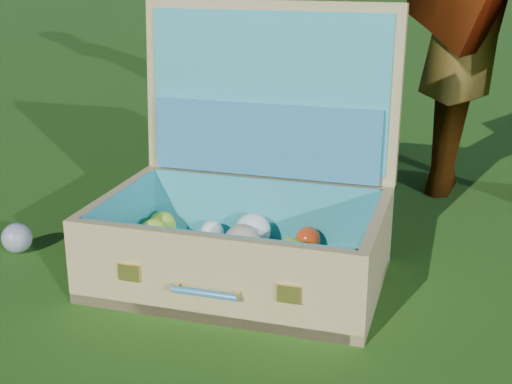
% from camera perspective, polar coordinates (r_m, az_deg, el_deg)
% --- Properties ---
extents(ground, '(60.00, 60.00, 0.00)m').
position_cam_1_polar(ground, '(1.49, -1.91, -10.07)').
color(ground, '#215114').
rests_on(ground, ground).
extents(stray_ball, '(0.08, 0.08, 0.08)m').
position_cam_1_polar(stray_ball, '(1.89, -18.58, -3.51)').
color(stray_ball, teal).
rests_on(stray_ball, ground).
extents(suitcase, '(0.70, 0.58, 0.61)m').
position_cam_1_polar(suitcase, '(1.66, -0.68, -0.60)').
color(suitcase, tan).
rests_on(suitcase, ground).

